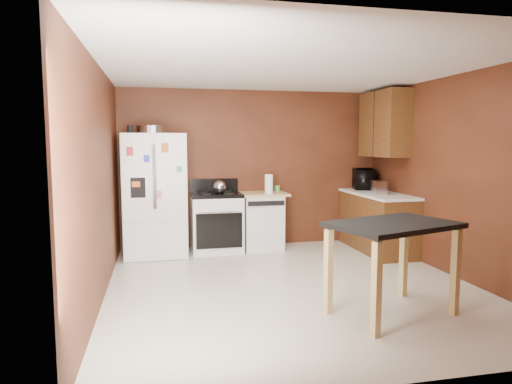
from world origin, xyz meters
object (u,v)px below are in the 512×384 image
object	(u,v)px
toaster	(379,187)
microwave	(363,180)
refrigerator	(155,195)
roasting_pan	(152,130)
dishwasher	(262,220)
paper_towel	(269,184)
gas_range	(216,221)
island	(393,237)
green_canister	(277,189)
pen_cup	(130,129)
kettle	(220,187)

from	to	relation	value
toaster	microwave	distance (m)	0.76
toaster	refrigerator	distance (m)	3.34
roasting_pan	dishwasher	distance (m)	2.17
paper_towel	gas_range	world-z (taller)	paper_towel
paper_towel	island	xyz separation A→B (m)	(0.53, -2.84, -0.27)
dishwasher	roasting_pan	bearing A→B (deg)	-176.95
gas_range	refrigerator	bearing A→B (deg)	-176.19
roasting_pan	gas_range	bearing A→B (deg)	3.90
dishwasher	green_canister	bearing A→B (deg)	16.86
microwave	refrigerator	bearing A→B (deg)	107.49
roasting_pan	toaster	size ratio (longest dim) A/B	1.62
pen_cup	gas_range	world-z (taller)	pen_cup
refrigerator	microwave	bearing A→B (deg)	3.36
toaster	microwave	world-z (taller)	microwave
refrigerator	roasting_pan	bearing A→B (deg)	-172.86
pen_cup	toaster	xyz separation A→B (m)	(3.62, -0.42, -0.86)
kettle	island	size ratio (longest dim) A/B	0.15
gas_range	microwave	bearing A→B (deg)	3.20
island	gas_range	bearing A→B (deg)	114.23
roasting_pan	pen_cup	bearing A→B (deg)	-157.61
roasting_pan	pen_cup	distance (m)	0.32
dishwasher	island	xyz separation A→B (m)	(0.61, -2.98, 0.31)
paper_towel	toaster	distance (m)	1.66
island	refrigerator	bearing A→B (deg)	127.72
green_canister	paper_towel	bearing A→B (deg)	-131.14
microwave	pen_cup	bearing A→B (deg)	109.14
refrigerator	green_canister	bearing A→B (deg)	5.05
dishwasher	kettle	bearing A→B (deg)	-173.25
refrigerator	gas_range	world-z (taller)	refrigerator
microwave	island	xyz separation A→B (m)	(-1.14, -3.10, -0.29)
paper_towel	green_canister	bearing A→B (deg)	48.86
island	microwave	bearing A→B (deg)	69.73
kettle	refrigerator	xyz separation A→B (m)	(-0.96, -0.01, -0.10)
green_canister	refrigerator	distance (m)	1.91
green_canister	pen_cup	bearing A→B (deg)	-172.47
kettle	green_canister	bearing A→B (deg)	9.75
toaster	roasting_pan	bearing A→B (deg)	-178.75
kettle	microwave	world-z (taller)	microwave
toaster	island	bearing A→B (deg)	-103.58
paper_towel	toaster	bearing A→B (deg)	-17.36
kettle	paper_towel	bearing A→B (deg)	-4.49
roasting_pan	dishwasher	xyz separation A→B (m)	(1.66, 0.09, -1.40)
microwave	dishwasher	bearing A→B (deg)	107.84
green_canister	refrigerator	bearing A→B (deg)	-174.95
dishwasher	toaster	bearing A→B (deg)	-20.85
pen_cup	paper_towel	world-z (taller)	pen_cup
roasting_pan	gas_range	xyz separation A→B (m)	(0.94, 0.06, -1.39)
paper_towel	dishwasher	size ratio (longest dim) A/B	0.33
kettle	green_canister	xyz separation A→B (m)	(0.95, 0.16, -0.06)
pen_cup	island	xyz separation A→B (m)	(2.57, -2.77, -1.09)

